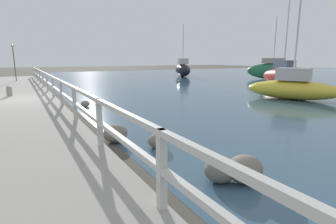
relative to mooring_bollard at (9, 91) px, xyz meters
name	(u,v)px	position (x,y,z in m)	size (l,w,h in m)	color
ground_plane	(17,105)	(0.28, -1.46, -0.49)	(120.00, 120.00, 0.00)	#4C473D
dock_walkway	(17,102)	(0.28, -1.46, -0.37)	(3.28, 36.00, 0.24)	#9E998E
railing	(53,83)	(1.82, -1.46, 0.42)	(0.10, 32.50, 0.98)	beige
boulder_water_edge	(115,133)	(2.38, -8.82, -0.27)	(0.59, 0.53, 0.44)	slate
boulder_upstream	(85,104)	(2.81, -3.55, -0.35)	(0.37, 0.33, 0.27)	gray
boulder_downstream	(220,170)	(3.21, -11.71, -0.28)	(0.55, 0.50, 0.42)	#666056
boulder_far_strip	(157,141)	(3.09, -9.67, -0.33)	(0.43, 0.39, 0.32)	slate
boulder_near_dock	(245,169)	(3.55, -11.92, -0.26)	(0.61, 0.55, 0.46)	slate
mooring_bollard	(9,91)	(0.00, 0.00, 0.00)	(0.25, 0.25, 0.51)	gray
dock_lamp	(13,52)	(0.27, 10.13, 2.02)	(0.28, 0.28, 2.96)	#514C47
sailboat_black	(183,69)	(17.08, 10.99, 0.32)	(2.65, 4.05, 5.76)	black
sailboat_red	(283,76)	(17.23, -2.25, 0.29)	(2.70, 5.17, 8.21)	red
sailboat_green	(273,70)	(22.23, 2.70, 0.40)	(2.83, 5.35, 5.92)	#236B42
sailboat_yellow	(292,87)	(12.34, -6.50, 0.11)	(3.16, 4.64, 5.19)	gold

